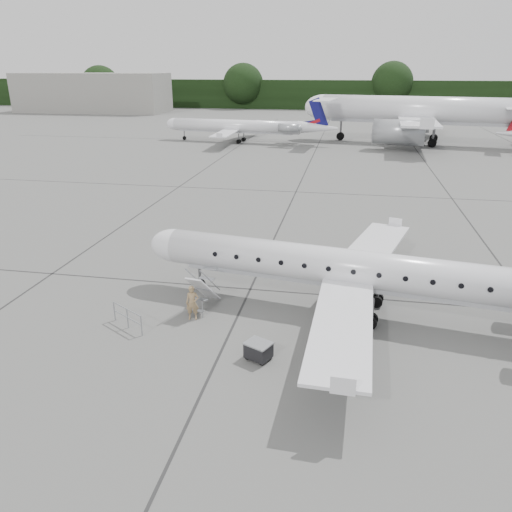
# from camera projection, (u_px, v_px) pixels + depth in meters

# --- Properties ---
(ground) EXTENTS (320.00, 320.00, 0.00)m
(ground) POSITION_uv_depth(u_px,v_px,m) (359.00, 338.00, 22.81)
(ground) COLOR #5C5C5A
(ground) RESTS_ON ground
(treeline) EXTENTS (260.00, 4.00, 8.00)m
(treeline) POSITION_uv_depth(u_px,v_px,m) (357.00, 95.00, 140.82)
(treeline) COLOR black
(treeline) RESTS_ON ground
(terminal_building) EXTENTS (40.00, 14.00, 10.00)m
(terminal_building) POSITION_uv_depth(u_px,v_px,m) (93.00, 93.00, 134.04)
(terminal_building) COLOR gray
(terminal_building) RESTS_ON ground
(main_regional_jet) EXTENTS (28.33, 22.35, 6.60)m
(main_regional_jet) POSITION_uv_depth(u_px,v_px,m) (360.00, 251.00, 24.02)
(main_regional_jet) COLOR silver
(main_regional_jet) RESTS_ON ground
(airstair) EXTENTS (1.19, 2.35, 2.07)m
(airstair) POSITION_uv_depth(u_px,v_px,m) (203.00, 290.00, 25.32)
(airstair) COLOR silver
(airstair) RESTS_ON ground
(passenger) EXTENTS (0.71, 0.54, 1.75)m
(passenger) POSITION_uv_depth(u_px,v_px,m) (192.00, 303.00, 24.26)
(passenger) COLOR #927650
(passenger) RESTS_ON ground
(safety_railing) EXTENTS (1.92, 1.22, 1.00)m
(safety_railing) POSITION_uv_depth(u_px,v_px,m) (128.00, 318.00, 23.54)
(safety_railing) COLOR gray
(safety_railing) RESTS_ON ground
(baggage_cart) EXTENTS (1.25, 1.16, 0.87)m
(baggage_cart) POSITION_uv_depth(u_px,v_px,m) (258.00, 351.00, 21.01)
(baggage_cart) COLOR black
(baggage_cart) RESTS_ON ground
(bg_narrowbody) EXTENTS (45.01, 35.77, 14.57)m
(bg_narrowbody) POSITION_uv_depth(u_px,v_px,m) (425.00, 96.00, 77.34)
(bg_narrowbody) COLOR silver
(bg_narrowbody) RESTS_ON ground
(bg_regional_left) EXTENTS (29.25, 22.52, 7.15)m
(bg_regional_left) POSITION_uv_depth(u_px,v_px,m) (235.00, 120.00, 80.53)
(bg_regional_left) COLOR silver
(bg_regional_left) RESTS_ON ground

